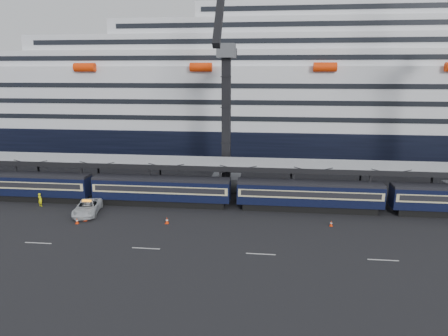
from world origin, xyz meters
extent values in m
plane|color=black|center=(0.00, 0.00, 0.00)|extent=(260.00, 260.00, 0.00)
cube|color=beige|center=(-38.00, -4.00, 0.01)|extent=(3.00, 0.15, 0.02)
cube|color=beige|center=(-26.00, -4.00, 0.01)|extent=(3.00, 0.15, 0.02)
cube|color=beige|center=(-14.00, -4.00, 0.01)|extent=(3.00, 0.15, 0.02)
cube|color=beige|center=(-2.00, -4.00, 0.01)|extent=(3.00, 0.15, 0.02)
cube|color=black|center=(-48.00, 10.00, 0.45)|extent=(17.48, 2.40, 0.90)
cube|color=black|center=(-48.00, 10.00, 2.25)|extent=(19.00, 2.80, 2.70)
cube|color=beige|center=(-48.00, 10.00, 2.55)|extent=(18.62, 2.92, 1.05)
cube|color=black|center=(-48.00, 10.00, 2.60)|extent=(17.86, 2.98, 0.70)
cube|color=black|center=(-48.00, 10.00, 3.75)|extent=(19.00, 2.50, 0.35)
cube|color=black|center=(-28.00, 10.00, 0.45)|extent=(17.48, 2.40, 0.90)
cube|color=black|center=(-28.00, 10.00, 2.25)|extent=(19.00, 2.80, 2.70)
cube|color=beige|center=(-28.00, 10.00, 2.55)|extent=(18.62, 2.92, 1.05)
cube|color=black|center=(-28.00, 10.00, 2.60)|extent=(17.86, 2.98, 0.70)
cube|color=black|center=(-28.00, 10.00, 3.75)|extent=(19.00, 2.50, 0.35)
cube|color=black|center=(-8.00, 10.00, 0.45)|extent=(17.48, 2.40, 0.90)
cube|color=black|center=(-8.00, 10.00, 2.25)|extent=(19.00, 2.80, 2.70)
cube|color=beige|center=(-8.00, 10.00, 2.55)|extent=(18.62, 2.92, 1.05)
cube|color=black|center=(-8.00, 10.00, 2.60)|extent=(17.86, 2.98, 0.70)
cube|color=black|center=(-8.00, 10.00, 3.75)|extent=(19.00, 2.50, 0.35)
cube|color=#989A9F|center=(0.00, 14.00, 5.40)|extent=(130.00, 6.00, 0.25)
cube|color=black|center=(0.00, 11.00, 5.10)|extent=(130.00, 0.25, 0.70)
cube|color=black|center=(0.00, 17.00, 5.10)|extent=(130.00, 0.25, 0.70)
cube|color=black|center=(-50.00, 11.20, 2.70)|extent=(0.25, 0.25, 5.40)
cube|color=black|center=(-50.00, 16.80, 2.70)|extent=(0.25, 0.25, 5.40)
cube|color=black|center=(-40.00, 11.20, 2.70)|extent=(0.25, 0.25, 5.40)
cube|color=black|center=(-40.00, 16.80, 2.70)|extent=(0.25, 0.25, 5.40)
cube|color=black|center=(-30.00, 11.20, 2.70)|extent=(0.25, 0.25, 5.40)
cube|color=black|center=(-30.00, 16.80, 2.70)|extent=(0.25, 0.25, 5.40)
cube|color=black|center=(-20.00, 11.20, 2.70)|extent=(0.25, 0.25, 5.40)
cube|color=black|center=(-20.00, 16.80, 2.70)|extent=(0.25, 0.25, 5.40)
cube|color=black|center=(-10.00, 11.20, 2.70)|extent=(0.25, 0.25, 5.40)
cube|color=black|center=(-10.00, 16.80, 2.70)|extent=(0.25, 0.25, 5.40)
cube|color=black|center=(0.00, 11.20, 2.70)|extent=(0.25, 0.25, 5.40)
cube|color=black|center=(0.00, 16.80, 2.70)|extent=(0.25, 0.25, 5.40)
cube|color=black|center=(10.00, 16.80, 2.70)|extent=(0.25, 0.25, 5.40)
cube|color=black|center=(0.00, 46.00, 3.50)|extent=(200.00, 28.00, 7.00)
cube|color=silver|center=(0.00, 46.00, 13.00)|extent=(190.00, 26.88, 12.00)
cube|color=silver|center=(0.00, 46.00, 20.50)|extent=(160.00, 24.64, 3.00)
cube|color=black|center=(0.00, 33.63, 20.50)|extent=(153.60, 0.12, 0.90)
cube|color=silver|center=(0.00, 46.00, 23.50)|extent=(124.00, 21.84, 3.00)
cube|color=black|center=(0.00, 35.03, 23.50)|extent=(119.04, 0.12, 0.90)
cube|color=silver|center=(0.00, 46.00, 26.50)|extent=(90.00, 19.04, 3.00)
cube|color=black|center=(0.00, 36.43, 26.50)|extent=(86.40, 0.12, 0.90)
cube|color=silver|center=(0.00, 46.00, 29.50)|extent=(56.00, 16.24, 3.00)
cube|color=black|center=(0.00, 37.83, 29.50)|extent=(53.76, 0.12, 0.90)
cube|color=silver|center=(-8.00, 46.00, 32.00)|extent=(16.00, 12.00, 2.50)
cylinder|color=#FF3808|center=(-48.00, 31.96, 18.80)|extent=(4.00, 1.60, 1.60)
cylinder|color=#FF3808|center=(-26.00, 31.96, 18.80)|extent=(4.00, 1.60, 1.60)
cylinder|color=#FF3808|center=(-4.00, 31.96, 18.80)|extent=(4.00, 1.60, 1.60)
cube|color=#474A4E|center=(-20.00, 19.00, 1.00)|extent=(4.50, 4.50, 2.00)
cube|color=black|center=(-20.00, 19.00, 11.00)|extent=(1.30, 1.30, 18.00)
cube|color=#474A4E|center=(-20.00, 19.00, 21.00)|extent=(2.60, 3.20, 2.00)
cube|color=black|center=(-20.00, 21.52, 21.00)|extent=(0.90, 5.04, 0.90)
cube|color=black|center=(-20.00, 24.04, 20.80)|extent=(2.20, 1.60, 1.60)
imported|color=silver|center=(-36.69, 5.33, 0.87)|extent=(4.06, 6.68, 1.73)
imported|color=#EEEF0C|center=(-44.47, 7.50, 0.93)|extent=(0.80, 0.66, 1.87)
cube|color=#FF3808|center=(-35.86, 2.90, 0.02)|extent=(0.42, 0.42, 0.04)
cone|color=#FF3808|center=(-35.86, 2.90, 0.44)|extent=(0.35, 0.35, 0.79)
cylinder|color=white|center=(-35.86, 2.90, 0.44)|extent=(0.30, 0.30, 0.13)
cube|color=#FF3808|center=(-36.46, 1.87, 0.02)|extent=(0.38, 0.38, 0.04)
cone|color=#FF3808|center=(-36.46, 1.87, 0.40)|extent=(0.32, 0.32, 0.72)
cylinder|color=white|center=(-36.46, 1.87, 0.40)|extent=(0.27, 0.27, 0.12)
cube|color=#FF3808|center=(-25.57, 3.14, 0.02)|extent=(0.42, 0.42, 0.04)
cone|color=#FF3808|center=(-25.57, 3.14, 0.44)|extent=(0.35, 0.35, 0.79)
cylinder|color=white|center=(-25.57, 3.14, 0.44)|extent=(0.30, 0.30, 0.13)
cube|color=#FF3808|center=(-5.79, 4.51, 0.02)|extent=(0.35, 0.35, 0.04)
cone|color=#FF3808|center=(-5.79, 4.51, 0.37)|extent=(0.30, 0.30, 0.67)
cylinder|color=white|center=(-5.79, 4.51, 0.37)|extent=(0.25, 0.25, 0.11)
camera|label=1|loc=(-13.55, -41.49, 18.05)|focal=32.00mm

